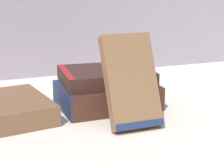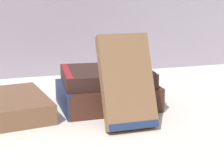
# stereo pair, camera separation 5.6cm
# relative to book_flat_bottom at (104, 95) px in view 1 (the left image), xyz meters

# --- Properties ---
(ground_plane) EXTENTS (3.00, 3.00, 0.00)m
(ground_plane) POSITION_rel_book_flat_bottom_xyz_m (0.01, -0.03, -0.02)
(ground_plane) COLOR silver
(book_flat_bottom) EXTENTS (0.19, 0.14, 0.05)m
(book_flat_bottom) POSITION_rel_book_flat_bottom_xyz_m (0.00, 0.00, 0.00)
(book_flat_bottom) COLOR #422319
(book_flat_bottom) RESTS_ON ground_plane
(book_flat_top) EXTENTS (0.19, 0.16, 0.03)m
(book_flat_top) POSITION_rel_book_flat_bottom_xyz_m (0.00, 0.01, 0.04)
(book_flat_top) COLOR #331E19
(book_flat_top) RESTS_ON book_flat_bottom
(book_leaning_front) EXTENTS (0.09, 0.08, 0.16)m
(book_leaning_front) POSITION_rel_book_flat_bottom_xyz_m (0.01, -0.12, 0.05)
(book_leaning_front) COLOR brown
(book_leaning_front) RESTS_ON ground_plane
(pocket_watch) EXTENTS (0.05, 0.06, 0.01)m
(pocket_watch) POSITION_rel_book_flat_bottom_xyz_m (0.02, -0.01, 0.05)
(pocket_watch) COLOR white
(pocket_watch) RESTS_ON book_flat_top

